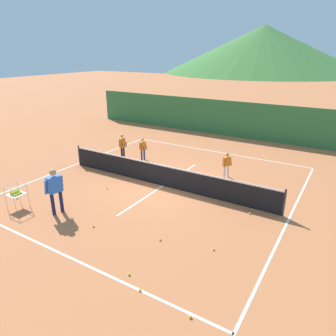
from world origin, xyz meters
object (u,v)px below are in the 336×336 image
tennis_ball_5 (190,317)px  tennis_ball_1 (17,198)px  tennis_ball_0 (58,182)px  tennis_ball_10 (107,188)px  student_1 (143,147)px  tennis_ball_7 (140,290)px  tennis_net (163,175)px  student_2 (227,163)px  tennis_ball_6 (250,213)px  tennis_ball_9 (160,240)px  tennis_ball_3 (85,170)px  instructor (55,187)px  ball_cart (16,193)px  tennis_ball_8 (214,249)px  tennis_ball_2 (129,274)px  student_0 (122,144)px  tennis_ball_4 (93,226)px

tennis_ball_5 → tennis_ball_1: bearing=169.4°
tennis_ball_0 → tennis_ball_10: same height
student_1 → tennis_ball_7: size_ratio=18.15×
tennis_ball_5 → tennis_ball_7: bearing=176.5°
tennis_ball_1 → tennis_ball_7: bearing=-12.1°
tennis_net → tennis_ball_5: 7.24m
student_2 → tennis_ball_6: 3.54m
student_1 → tennis_ball_5: size_ratio=18.15×
tennis_ball_9 → tennis_ball_10: same height
student_1 → tennis_ball_7: 9.80m
tennis_ball_1 → tennis_ball_9: same height
tennis_net → tennis_ball_3: size_ratio=150.82×
instructor → tennis_ball_5: instructor is taller
instructor → tennis_ball_10: (0.11, 2.50, -1.00)m
tennis_ball_3 → tennis_ball_7: bearing=-36.1°
ball_cart → tennis_ball_8: bearing=10.3°
ball_cart → tennis_ball_10: (1.76, 3.00, -0.56)m
student_2 → tennis_ball_9: bearing=-88.6°
student_1 → tennis_ball_9: size_ratio=18.15×
instructor → student_2: 7.52m
tennis_ball_6 → tennis_ball_1: bearing=-156.4°
student_1 → tennis_ball_3: (-1.54, -2.76, -0.71)m
tennis_ball_5 → tennis_ball_7: (-1.45, 0.09, 0.00)m
tennis_ball_2 → student_0: bearing=130.0°
tennis_net → tennis_ball_5: size_ratio=150.82×
ball_cart → tennis_ball_2: size_ratio=13.22×
tennis_ball_2 → tennis_ball_8: (1.47, 2.18, 0.00)m
student_0 → tennis_ball_10: student_0 is taller
tennis_ball_8 → ball_cart: bearing=-169.7°
tennis_ball_7 → tennis_ball_8: same height
instructor → tennis_ball_8: size_ratio=25.26×
student_0 → student_1: bearing=17.7°
student_2 → ball_cart: 8.89m
tennis_ball_2 → tennis_ball_0: bearing=154.0°
tennis_net → tennis_ball_10: (-1.87, -1.54, -0.47)m
student_0 → tennis_ball_2: size_ratio=20.22×
tennis_ball_2 → tennis_ball_10: (-4.19, 3.83, 0.00)m
instructor → tennis_ball_10: instructor is taller
tennis_ball_7 → tennis_ball_8: size_ratio=1.00×
tennis_net → student_0: bearing=152.8°
ball_cart → tennis_ball_2: 6.04m
student_2 → tennis_ball_8: size_ratio=17.92×
tennis_net → tennis_ball_3: bearing=-174.0°
student_0 → tennis_ball_2: (6.15, -7.33, -0.79)m
tennis_ball_2 → tennis_ball_7: (0.58, -0.31, 0.00)m
tennis_ball_4 → tennis_ball_5: size_ratio=1.00×
tennis_ball_3 → tennis_ball_8: size_ratio=1.00×
instructor → tennis_ball_10: size_ratio=25.26×
tennis_ball_10 → tennis_ball_7: bearing=-40.9°
tennis_ball_7 → tennis_ball_4: bearing=153.0°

